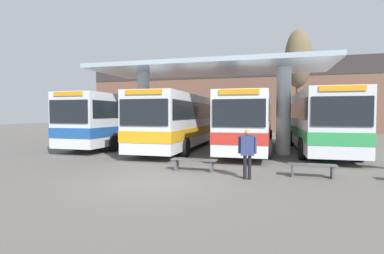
{
  "coord_description": "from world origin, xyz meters",
  "views": [
    {
      "loc": [
        3.75,
        -8.86,
        2.22
      ],
      "look_at": [
        0.0,
        4.49,
        1.6
      ],
      "focal_mm": 28.0,
      "sensor_mm": 36.0,
      "label": 1
    }
  ],
  "objects_px": {
    "poplar_tree_behind_left": "(298,59)",
    "transit_bus_right_bay": "(249,120)",
    "transit_bus_far_right_bay": "(319,119)",
    "waiting_bench_mid_platform": "(194,162)",
    "parked_car_street": "(238,125)",
    "transit_bus_center_bay": "(182,119)",
    "pedestrian_waiting": "(247,149)",
    "waiting_bench_far_platform": "(312,168)",
    "transit_bus_left_bay": "(126,118)"
  },
  "relations": [
    {
      "from": "waiting_bench_far_platform",
      "to": "poplar_tree_behind_left",
      "type": "distance_m",
      "value": 18.26
    },
    {
      "from": "transit_bus_far_right_bay",
      "to": "transit_bus_right_bay",
      "type": "bearing_deg",
      "value": -3.75
    },
    {
      "from": "waiting_bench_mid_platform",
      "to": "pedestrian_waiting",
      "type": "relative_size",
      "value": 1.06
    },
    {
      "from": "transit_bus_center_bay",
      "to": "poplar_tree_behind_left",
      "type": "height_order",
      "value": "poplar_tree_behind_left"
    },
    {
      "from": "transit_bus_far_right_bay",
      "to": "poplar_tree_behind_left",
      "type": "distance_m",
      "value": 10.83
    },
    {
      "from": "transit_bus_far_right_bay",
      "to": "waiting_bench_far_platform",
      "type": "bearing_deg",
      "value": 79.6
    },
    {
      "from": "parked_car_street",
      "to": "transit_bus_far_right_bay",
      "type": "bearing_deg",
      "value": -63.42
    },
    {
      "from": "transit_bus_far_right_bay",
      "to": "parked_car_street",
      "type": "bearing_deg",
      "value": -66.98
    },
    {
      "from": "waiting_bench_far_platform",
      "to": "poplar_tree_behind_left",
      "type": "bearing_deg",
      "value": 88.01
    },
    {
      "from": "transit_bus_center_bay",
      "to": "transit_bus_far_right_bay",
      "type": "distance_m",
      "value": 8.18
    },
    {
      "from": "waiting_bench_mid_platform",
      "to": "waiting_bench_far_platform",
      "type": "relative_size",
      "value": 1.1
    },
    {
      "from": "transit_bus_far_right_bay",
      "to": "pedestrian_waiting",
      "type": "bearing_deg",
      "value": 66.9
    },
    {
      "from": "waiting_bench_far_platform",
      "to": "poplar_tree_behind_left",
      "type": "xyz_separation_m",
      "value": [
        0.59,
        17.0,
        6.65
      ]
    },
    {
      "from": "parked_car_street",
      "to": "transit_bus_center_bay",
      "type": "bearing_deg",
      "value": -95.91
    },
    {
      "from": "transit_bus_center_bay",
      "to": "pedestrian_waiting",
      "type": "relative_size",
      "value": 7.28
    },
    {
      "from": "waiting_bench_mid_platform",
      "to": "parked_car_street",
      "type": "xyz_separation_m",
      "value": [
        -0.89,
        21.12,
        0.71
      ]
    },
    {
      "from": "waiting_bench_mid_platform",
      "to": "parked_car_street",
      "type": "distance_m",
      "value": 21.15
    },
    {
      "from": "transit_bus_right_bay",
      "to": "waiting_bench_mid_platform",
      "type": "bearing_deg",
      "value": 78.5
    },
    {
      "from": "transit_bus_right_bay",
      "to": "poplar_tree_behind_left",
      "type": "height_order",
      "value": "poplar_tree_behind_left"
    },
    {
      "from": "transit_bus_far_right_bay",
      "to": "waiting_bench_mid_platform",
      "type": "bearing_deg",
      "value": 52.33
    },
    {
      "from": "transit_bus_right_bay",
      "to": "pedestrian_waiting",
      "type": "height_order",
      "value": "transit_bus_right_bay"
    },
    {
      "from": "waiting_bench_mid_platform",
      "to": "waiting_bench_far_platform",
      "type": "bearing_deg",
      "value": 0.0
    },
    {
      "from": "waiting_bench_far_platform",
      "to": "transit_bus_center_bay",
      "type": "bearing_deg",
      "value": 133.91
    },
    {
      "from": "waiting_bench_far_platform",
      "to": "poplar_tree_behind_left",
      "type": "height_order",
      "value": "poplar_tree_behind_left"
    },
    {
      "from": "transit_bus_right_bay",
      "to": "pedestrian_waiting",
      "type": "bearing_deg",
      "value": 93.83
    },
    {
      "from": "transit_bus_center_bay",
      "to": "transit_bus_right_bay",
      "type": "height_order",
      "value": "transit_bus_center_bay"
    },
    {
      "from": "transit_bus_center_bay",
      "to": "transit_bus_far_right_bay",
      "type": "relative_size",
      "value": 1.12
    },
    {
      "from": "transit_bus_left_bay",
      "to": "waiting_bench_mid_platform",
      "type": "relative_size",
      "value": 6.91
    },
    {
      "from": "waiting_bench_mid_platform",
      "to": "transit_bus_center_bay",
      "type": "bearing_deg",
      "value": 110.73
    },
    {
      "from": "transit_bus_left_bay",
      "to": "transit_bus_far_right_bay",
      "type": "relative_size",
      "value": 1.12
    },
    {
      "from": "waiting_bench_mid_platform",
      "to": "pedestrian_waiting",
      "type": "bearing_deg",
      "value": -23.69
    },
    {
      "from": "transit_bus_left_bay",
      "to": "pedestrian_waiting",
      "type": "xyz_separation_m",
      "value": [
        9.44,
        -9.21,
        -0.87
      ]
    },
    {
      "from": "pedestrian_waiting",
      "to": "transit_bus_right_bay",
      "type": "bearing_deg",
      "value": 89.46
    },
    {
      "from": "waiting_bench_far_platform",
      "to": "pedestrian_waiting",
      "type": "relative_size",
      "value": 0.96
    },
    {
      "from": "transit_bus_far_right_bay",
      "to": "waiting_bench_mid_platform",
      "type": "height_order",
      "value": "transit_bus_far_right_bay"
    },
    {
      "from": "transit_bus_far_right_bay",
      "to": "transit_bus_center_bay",
      "type": "bearing_deg",
      "value": -0.68
    },
    {
      "from": "transit_bus_right_bay",
      "to": "waiting_bench_far_platform",
      "type": "relative_size",
      "value": 7.52
    },
    {
      "from": "transit_bus_far_right_bay",
      "to": "poplar_tree_behind_left",
      "type": "height_order",
      "value": "poplar_tree_behind_left"
    },
    {
      "from": "pedestrian_waiting",
      "to": "poplar_tree_behind_left",
      "type": "distance_m",
      "value": 19.1
    },
    {
      "from": "transit_bus_far_right_bay",
      "to": "pedestrian_waiting",
      "type": "relative_size",
      "value": 6.5
    },
    {
      "from": "transit_bus_right_bay",
      "to": "transit_bus_far_right_bay",
      "type": "relative_size",
      "value": 1.11
    },
    {
      "from": "transit_bus_center_bay",
      "to": "poplar_tree_behind_left",
      "type": "relative_size",
      "value": 1.27
    },
    {
      "from": "waiting_bench_far_platform",
      "to": "parked_car_street",
      "type": "distance_m",
      "value": 21.76
    },
    {
      "from": "transit_bus_center_bay",
      "to": "waiting_bench_far_platform",
      "type": "xyz_separation_m",
      "value": [
        7.04,
        -7.31,
        -1.51
      ]
    },
    {
      "from": "waiting_bench_mid_platform",
      "to": "waiting_bench_far_platform",
      "type": "distance_m",
      "value": 4.27
    },
    {
      "from": "transit_bus_center_bay",
      "to": "parked_car_street",
      "type": "xyz_separation_m",
      "value": [
        1.87,
        13.81,
        -0.8
      ]
    },
    {
      "from": "waiting_bench_far_platform",
      "to": "poplar_tree_behind_left",
      "type": "relative_size",
      "value": 0.17
    },
    {
      "from": "transit_bus_left_bay",
      "to": "transit_bus_right_bay",
      "type": "distance_m",
      "value": 8.81
    },
    {
      "from": "poplar_tree_behind_left",
      "to": "transit_bus_right_bay",
      "type": "bearing_deg",
      "value": -109.84
    },
    {
      "from": "transit_bus_far_right_bay",
      "to": "pedestrian_waiting",
      "type": "height_order",
      "value": "transit_bus_far_right_bay"
    }
  ]
}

